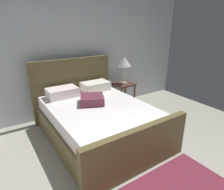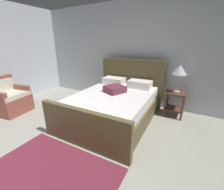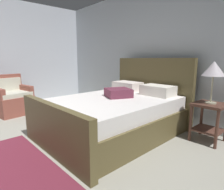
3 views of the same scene
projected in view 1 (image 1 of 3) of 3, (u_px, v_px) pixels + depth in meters
The scene contains 4 objects.
wall_back at pixel (64, 53), 4.06m from camera, with size 6.32×0.12×2.74m, color silver.
bed at pixel (97, 118), 3.45m from camera, with size 1.79×2.30×1.28m.
nightstand_right at pixel (124, 91), 4.70m from camera, with size 0.44×0.44×0.60m.
table_lamp_right at pixel (124, 62), 4.45m from camera, with size 0.32×0.32×0.63m.
Camera 1 is at (-1.32, -0.66, 1.93)m, focal length 30.85 mm.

